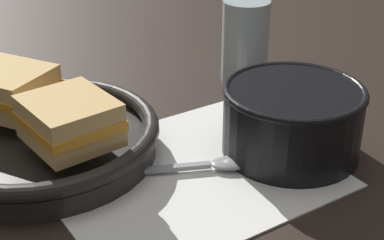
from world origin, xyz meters
The scene contains 8 objects.
ground_plane centered at (0.00, 0.00, 0.00)m, with size 4.00×4.00×0.00m, color black.
napkin centered at (-0.02, 0.01, 0.00)m, with size 0.32×0.29×0.00m.
soup_bowl centered at (0.09, -0.04, 0.05)m, with size 0.15×0.15×0.08m.
spoon centered at (0.00, -0.01, 0.01)m, with size 0.13×0.09×0.01m.
skillet centered at (-0.11, 0.15, 0.02)m, with size 0.26×0.26×0.04m.
sandwich_near_left centered at (-0.12, 0.20, 0.07)m, with size 0.11×0.11×0.05m.
sandwich_near_right centered at (-0.11, 0.09, 0.07)m, with size 0.09×0.10×0.05m.
drinking_glass centered at (0.21, 0.14, 0.06)m, with size 0.07×0.07×0.11m.
Camera 1 is at (-0.39, -0.37, 0.34)m, focal length 55.00 mm.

